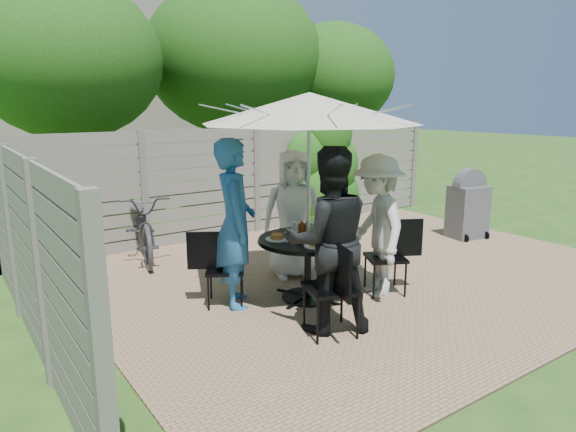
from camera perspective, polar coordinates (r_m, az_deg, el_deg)
backyard_envelope at (r=15.59m, az=-17.86°, el=13.27°), size 60.00×60.00×5.00m
patio_table at (r=5.92m, az=2.23°, el=-4.56°), size 1.49×1.49×0.74m
umbrella at (r=5.65m, az=2.37°, el=11.84°), size 3.20×3.20×2.36m
chair_back at (r=6.89m, az=0.33°, el=-4.23°), size 0.57×0.67×0.89m
person_back at (r=6.62m, az=0.56°, el=0.17°), size 0.96×0.81×1.67m
chair_left at (r=5.86m, az=-7.09°, el=-7.47°), size 0.65×0.57×0.87m
person_left at (r=5.67m, az=-5.92°, el=-0.90°), size 0.69×0.81×1.89m
chair_front at (r=5.11m, az=4.80°, el=-10.05°), size 0.60×0.75×0.98m
person_front at (r=5.03m, az=4.48°, el=-2.80°), size 1.11×1.00×1.86m
chair_right at (r=6.28m, az=10.86°, el=-6.09°), size 0.69×0.59×0.91m
person_right at (r=6.07m, az=9.89°, el=-1.12°), size 1.01×1.24×1.68m
plate_back at (r=6.19m, az=1.46°, el=-1.39°), size 0.26×0.26×0.06m
plate_left at (r=5.78m, az=-1.23°, el=-2.41°), size 0.26×0.26×0.06m
plate_front at (r=5.51m, az=3.13°, el=-3.16°), size 0.26×0.26×0.06m
plate_right at (r=5.94m, az=5.63°, el=-2.04°), size 0.26×0.26×0.06m
glass_back at (r=6.06m, az=0.71°, el=-1.25°), size 0.07×0.07×0.14m
glass_left at (r=5.68m, az=-0.05°, el=-2.18°), size 0.07×0.07×0.14m
glass_front at (r=5.62m, az=3.91°, el=-2.38°), size 0.07×0.07×0.14m
glass_right at (r=6.00m, az=4.43°, el=-1.42°), size 0.07×0.07×0.14m
syrup_jug at (r=5.87m, az=1.57°, el=-1.61°), size 0.09×0.09×0.16m
coffee_cup at (r=6.07m, az=2.68°, el=-1.33°), size 0.08×0.08×0.12m
bicycle at (r=7.77m, az=-15.87°, el=-1.02°), size 1.05×1.99×1.00m
bbq_grill at (r=9.09m, az=19.36°, el=0.97°), size 0.65×0.54×1.19m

